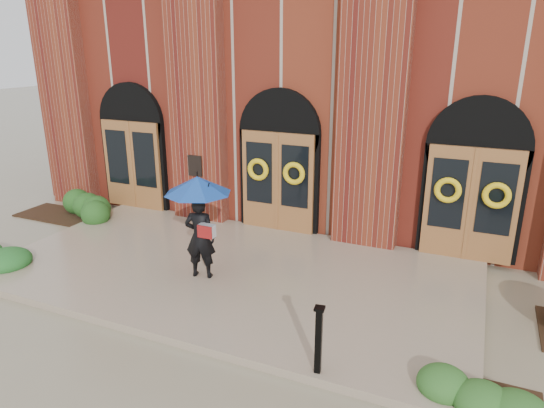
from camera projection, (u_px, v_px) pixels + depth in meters
The scene contains 7 objects.
ground at pixel (227, 278), 10.19m from camera, with size 90.00×90.00×0.00m, color gray.
landing at pixel (230, 272), 10.30m from camera, with size 10.00×5.30×0.15m, color gray.
church_building at pixel (346, 80), 16.73m from camera, with size 16.20×12.53×7.00m.
man_with_umbrella at pixel (199, 208), 9.49m from camera, with size 1.58×1.58×2.11m.
metal_post at pixel (319, 339), 6.86m from camera, with size 0.16×0.16×1.06m.
hedge_wall_left at pixel (65, 205), 13.72m from camera, with size 2.65×1.06×0.68m, color #1F4818.
hedge_front_right at pixel (491, 397), 6.44m from camera, with size 1.24×1.06×0.44m, color #27531E.
Camera 1 is at (4.56, -8.04, 4.67)m, focal length 32.00 mm.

